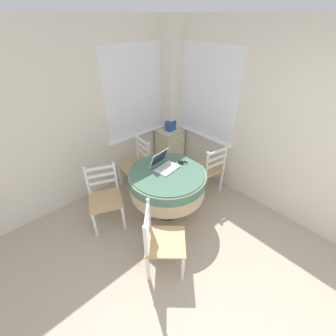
{
  "coord_description": "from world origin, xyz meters",
  "views": [
    {
      "loc": [
        -0.76,
        -0.09,
        2.51
      ],
      "look_at": [
        1.06,
        1.88,
        0.68
      ],
      "focal_mm": 24.0,
      "sensor_mm": 36.0,
      "label": 1
    }
  ],
  "objects_px": {
    "dining_chair_near_right_window": "(208,169)",
    "dining_chair_camera_near": "(161,241)",
    "laptop": "(164,165)",
    "round_dining_table": "(167,181)",
    "computer_mouse": "(181,162)",
    "cell_phone": "(185,162)",
    "corner_cabinet": "(170,147)",
    "dining_chair_near_back_window": "(136,164)",
    "dining_chair_left_flank": "(105,198)",
    "storage_box": "(171,126)"
  },
  "relations": [
    {
      "from": "dining_chair_left_flank",
      "to": "storage_box",
      "type": "height_order",
      "value": "storage_box"
    },
    {
      "from": "cell_phone",
      "to": "dining_chair_left_flank",
      "type": "height_order",
      "value": "dining_chair_left_flank"
    },
    {
      "from": "round_dining_table",
      "to": "storage_box",
      "type": "bearing_deg",
      "value": 44.91
    },
    {
      "from": "round_dining_table",
      "to": "cell_phone",
      "type": "distance_m",
      "value": 0.38
    },
    {
      "from": "dining_chair_left_flank",
      "to": "storage_box",
      "type": "relative_size",
      "value": 5.05
    },
    {
      "from": "cell_phone",
      "to": "dining_chair_near_right_window",
      "type": "relative_size",
      "value": 0.14
    },
    {
      "from": "round_dining_table",
      "to": "laptop",
      "type": "xyz_separation_m",
      "value": [
        0.04,
        0.11,
        0.21
      ]
    },
    {
      "from": "round_dining_table",
      "to": "dining_chair_near_back_window",
      "type": "relative_size",
      "value": 1.21
    },
    {
      "from": "round_dining_table",
      "to": "dining_chair_near_right_window",
      "type": "relative_size",
      "value": 1.21
    },
    {
      "from": "cell_phone",
      "to": "corner_cabinet",
      "type": "distance_m",
      "value": 1.25
    },
    {
      "from": "dining_chair_near_right_window",
      "to": "dining_chair_near_back_window",
      "type": "bearing_deg",
      "value": 130.58
    },
    {
      "from": "cell_phone",
      "to": "dining_chair_near_back_window",
      "type": "xyz_separation_m",
      "value": [
        -0.26,
        0.87,
        -0.33
      ]
    },
    {
      "from": "storage_box",
      "to": "cell_phone",
      "type": "bearing_deg",
      "value": -122.71
    },
    {
      "from": "computer_mouse",
      "to": "storage_box",
      "type": "height_order",
      "value": "storage_box"
    },
    {
      "from": "laptop",
      "to": "storage_box",
      "type": "relative_size",
      "value": 2.05
    },
    {
      "from": "dining_chair_camera_near",
      "to": "dining_chair_near_right_window",
      "type": "bearing_deg",
      "value": 19.97
    },
    {
      "from": "dining_chair_camera_near",
      "to": "corner_cabinet",
      "type": "height_order",
      "value": "dining_chair_camera_near"
    },
    {
      "from": "storage_box",
      "to": "laptop",
      "type": "bearing_deg",
      "value": -137.16
    },
    {
      "from": "cell_phone",
      "to": "corner_cabinet",
      "type": "height_order",
      "value": "cell_phone"
    },
    {
      "from": "round_dining_table",
      "to": "computer_mouse",
      "type": "xyz_separation_m",
      "value": [
        0.29,
        0.03,
        0.18
      ]
    },
    {
      "from": "corner_cabinet",
      "to": "dining_chair_camera_near",
      "type": "bearing_deg",
      "value": -135.65
    },
    {
      "from": "laptop",
      "to": "computer_mouse",
      "type": "relative_size",
      "value": 3.64
    },
    {
      "from": "round_dining_table",
      "to": "laptop",
      "type": "relative_size",
      "value": 2.97
    },
    {
      "from": "dining_chair_near_back_window",
      "to": "corner_cabinet",
      "type": "relative_size",
      "value": 1.18
    },
    {
      "from": "dining_chair_left_flank",
      "to": "corner_cabinet",
      "type": "relative_size",
      "value": 1.18
    },
    {
      "from": "dining_chair_camera_near",
      "to": "corner_cabinet",
      "type": "distance_m",
      "value": 2.26
    },
    {
      "from": "dining_chair_near_right_window",
      "to": "dining_chair_camera_near",
      "type": "xyz_separation_m",
      "value": [
        -1.49,
        -0.54,
        0.0
      ]
    },
    {
      "from": "computer_mouse",
      "to": "dining_chair_camera_near",
      "type": "xyz_separation_m",
      "value": [
        -0.93,
        -0.62,
        -0.35
      ]
    },
    {
      "from": "dining_chair_near_right_window",
      "to": "storage_box",
      "type": "xyz_separation_m",
      "value": [
        0.12,
        1.02,
        0.4
      ]
    },
    {
      "from": "dining_chair_camera_near",
      "to": "corner_cabinet",
      "type": "relative_size",
      "value": 1.18
    },
    {
      "from": "round_dining_table",
      "to": "laptop",
      "type": "distance_m",
      "value": 0.24
    },
    {
      "from": "dining_chair_near_right_window",
      "to": "round_dining_table",
      "type": "bearing_deg",
      "value": 176.9
    },
    {
      "from": "dining_chair_left_flank",
      "to": "round_dining_table",
      "type": "bearing_deg",
      "value": -33.06
    },
    {
      "from": "laptop",
      "to": "dining_chair_left_flank",
      "type": "relative_size",
      "value": 0.41
    },
    {
      "from": "round_dining_table",
      "to": "computer_mouse",
      "type": "bearing_deg",
      "value": 6.68
    },
    {
      "from": "dining_chair_near_right_window",
      "to": "dining_chair_camera_near",
      "type": "bearing_deg",
      "value": -160.03
    },
    {
      "from": "dining_chair_near_back_window",
      "to": "dining_chair_near_right_window",
      "type": "relative_size",
      "value": 1.0
    },
    {
      "from": "laptop",
      "to": "dining_chair_left_flank",
      "type": "distance_m",
      "value": 0.94
    },
    {
      "from": "cell_phone",
      "to": "dining_chair_left_flank",
      "type": "relative_size",
      "value": 0.14
    },
    {
      "from": "dining_chair_near_back_window",
      "to": "dining_chair_camera_near",
      "type": "distance_m",
      "value": 1.62
    },
    {
      "from": "computer_mouse",
      "to": "dining_chair_left_flank",
      "type": "xyz_separation_m",
      "value": [
        -1.02,
        0.44,
        -0.35
      ]
    },
    {
      "from": "dining_chair_near_right_window",
      "to": "dining_chair_camera_near",
      "type": "distance_m",
      "value": 1.59
    },
    {
      "from": "dining_chair_near_back_window",
      "to": "dining_chair_left_flank",
      "type": "xyz_separation_m",
      "value": [
        -0.81,
        -0.38,
        0.0
      ]
    },
    {
      "from": "dining_chair_camera_near",
      "to": "dining_chair_left_flank",
      "type": "relative_size",
      "value": 1.0
    },
    {
      "from": "round_dining_table",
      "to": "cell_phone",
      "type": "relative_size",
      "value": 8.62
    },
    {
      "from": "dining_chair_near_right_window",
      "to": "dining_chair_left_flank",
      "type": "distance_m",
      "value": 1.67
    },
    {
      "from": "dining_chair_near_right_window",
      "to": "laptop",
      "type": "bearing_deg",
      "value": 169.38
    },
    {
      "from": "dining_chair_near_back_window",
      "to": "corner_cabinet",
      "type": "bearing_deg",
      "value": 8.39
    },
    {
      "from": "corner_cabinet",
      "to": "dining_chair_near_back_window",
      "type": "bearing_deg",
      "value": -171.61
    },
    {
      "from": "storage_box",
      "to": "round_dining_table",
      "type": "bearing_deg",
      "value": -135.09
    }
  ]
}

